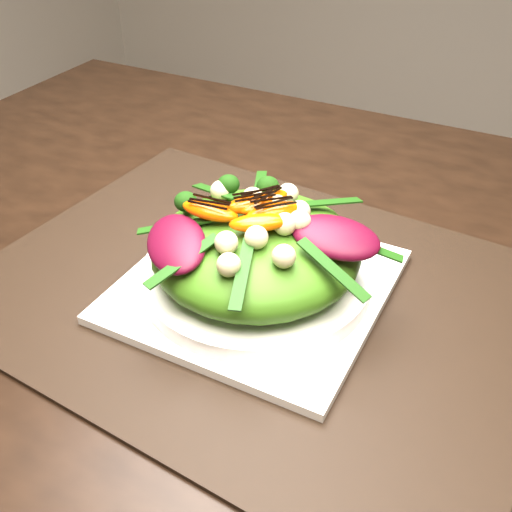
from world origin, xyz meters
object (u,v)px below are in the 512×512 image
at_px(salad_bowl, 256,275).
at_px(lettuce_mound, 256,249).
at_px(orange_segment, 256,197).
at_px(plate_base, 256,285).
at_px(placemat, 256,290).
at_px(dining_table, 426,323).

relative_size(salad_bowl, lettuce_mound, 1.12).
bearing_deg(lettuce_mound, orange_segment, 116.75).
height_order(plate_base, lettuce_mound, lettuce_mound).
height_order(placemat, salad_bowl, salad_bowl).
distance_m(lettuce_mound, orange_segment, 0.05).
height_order(dining_table, orange_segment, dining_table).
bearing_deg(plate_base, orange_segment, 116.75).
height_order(dining_table, lettuce_mound, dining_table).
xyz_separation_m(plate_base, salad_bowl, (-0.00, 0.00, 0.01)).
bearing_deg(plate_base, lettuce_mound, 180.00).
bearing_deg(dining_table, orange_segment, -170.66).
height_order(dining_table, salad_bowl, dining_table).
bearing_deg(orange_segment, dining_table, 9.34).
bearing_deg(orange_segment, plate_base, -63.25).
bearing_deg(salad_bowl, orange_segment, 116.75).
xyz_separation_m(plate_base, orange_segment, (-0.01, 0.03, 0.09)).
relative_size(dining_table, lettuce_mound, 7.79).
bearing_deg(dining_table, plate_base, -160.78).
xyz_separation_m(plate_base, lettuce_mound, (-0.00, 0.00, 0.04)).
distance_m(plate_base, lettuce_mound, 0.04).
relative_size(dining_table, placemat, 2.86).
bearing_deg(placemat, dining_table, 19.22).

